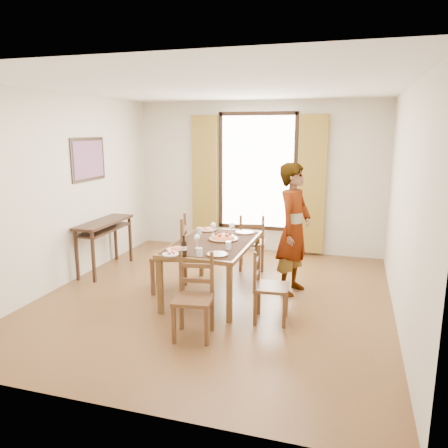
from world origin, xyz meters
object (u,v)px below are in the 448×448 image
(pasta_platter, at_px, (223,236))
(console_table, at_px, (104,228))
(dining_table, at_px, (213,246))
(man, at_px, (294,229))

(pasta_platter, bearing_deg, console_table, 168.15)
(dining_table, bearing_deg, man, 24.94)
(console_table, bearing_deg, dining_table, -15.71)
(dining_table, xyz_separation_m, pasta_platter, (0.10, 0.12, 0.12))
(dining_table, height_order, pasta_platter, pasta_platter)
(man, bearing_deg, dining_table, 130.84)
(man, xyz_separation_m, pasta_platter, (-0.89, -0.34, -0.08))
(console_table, height_order, dining_table, console_table)
(console_table, relative_size, dining_table, 0.75)
(pasta_platter, bearing_deg, dining_table, -129.05)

